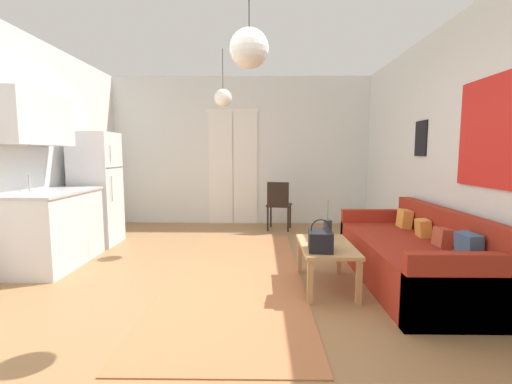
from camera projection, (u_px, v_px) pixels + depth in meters
The scene contains 13 objects.
ground_plane at pixel (220, 303), 3.33m from camera, with size 5.51×7.84×0.10m, color #996D44.
wall_back at pixel (241, 152), 6.82m from camera, with size 5.11×0.13×2.82m.
wall_right at pixel (497, 148), 3.14m from camera, with size 0.12×7.44×2.82m.
area_rug at pixel (236, 275), 3.95m from camera, with size 1.44×3.69×0.01m, color #B26B42.
couch at pixel (415, 258), 3.69m from camera, with size 0.92×2.16×0.78m.
coffee_table at pixel (326, 250), 3.56m from camera, with size 0.52×0.90×0.44m.
bamboo_vase at pixel (327, 229), 3.78m from camera, with size 0.09×0.09×0.43m.
handbag at pixel (320, 240), 3.33m from camera, with size 0.25×0.32×0.30m.
refrigerator at pixel (97, 189), 5.24m from camera, with size 0.60×0.62×1.67m.
kitchen_counter at pixel (51, 203), 4.23m from camera, with size 0.65×1.25×2.07m.
accent_chair at pixel (279, 203), 6.21m from camera, with size 0.49×0.47×0.87m.
pendant_lamp_near at pixel (249, 48), 2.67m from camera, with size 0.30×0.30×0.81m.
pendant_lamp_far at pixel (223, 98), 4.96m from camera, with size 0.25×0.25×0.80m.
Camera 1 is at (0.39, -3.19, 1.36)m, focal length 24.61 mm.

